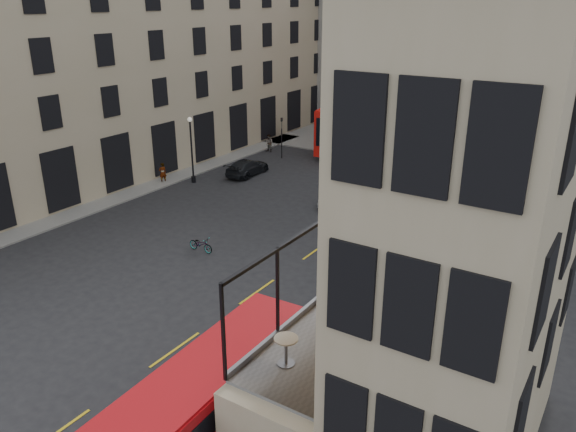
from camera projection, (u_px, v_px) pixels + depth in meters
The scene contains 31 objects.
ground at pixel (211, 365), 23.01m from camera, with size 140.00×140.00×0.00m, color black.
host_building_main at pixel (481, 247), 15.14m from camera, with size 7.26×11.40×15.10m.
host_frontage at pixel (356, 373), 18.90m from camera, with size 3.00×11.00×4.50m, color #BCAB8D.
cafe_floor at pixel (360, 314), 18.07m from camera, with size 3.00×10.00×0.10m, color slate.
building_left at pixel (114, 30), 48.11m from camera, with size 14.60×50.60×22.00m.
gateway at pixel (463, 44), 59.66m from camera, with size 35.00×10.60×18.00m.
pavement_far at pixel (413, 148), 55.75m from camera, with size 40.00×12.00×0.12m, color slate.
pavement_left at pixel (93, 191), 43.47m from camera, with size 8.00×48.00×0.12m, color slate.
traffic_light_near at pixel (332, 216), 32.02m from camera, with size 0.16×0.20×3.80m.
traffic_light_far at pixel (282, 133), 51.60m from camera, with size 0.16×0.20×3.80m.
street_lamp_a at pixel (192, 154), 44.80m from camera, with size 0.36×0.36×5.33m.
street_lamp_b at pixel (399, 133), 51.77m from camera, with size 0.36×0.36×5.33m.
bus_near at pixel (198, 421), 16.83m from camera, with size 2.66×9.98×3.95m.
bus_far at pixel (350, 122), 54.92m from camera, with size 3.97×11.91×4.66m.
car_a at pixel (343, 194), 40.58m from camera, with size 1.87×4.64×1.58m, color #A5A6AD.
car_b at pixel (388, 203), 39.07m from camera, with size 1.43×4.09×1.35m, color #AD190A.
car_c at pixel (247, 167), 47.33m from camera, with size 1.88×4.62×1.34m, color black.
bicycle at pixel (201, 244), 33.13m from camera, with size 0.60×1.71×0.90m, color gray.
cyclist at pixel (345, 197), 39.61m from camera, with size 0.67×0.44×1.84m, color #C5DD17.
pedestrian_a at pixel (269, 143), 54.25m from camera, with size 0.84×0.65×1.72m, color gray.
pedestrian_b at pixel (384, 153), 51.07m from camera, with size 1.05×0.61×1.63m, color gray.
pedestrian_c at pixel (399, 150), 51.57m from camera, with size 1.13×0.47×1.94m, color gray.
pedestrian_d at pixel (518, 170), 45.60m from camera, with size 0.93×0.61×1.90m, color gray.
pedestrian_e at pixel (163, 173), 45.27m from camera, with size 0.61×0.40×1.66m, color gray.
cafe_table_near at pixel (286, 347), 15.34m from camera, with size 0.67×0.67×0.84m.
cafe_table_mid at pixel (341, 286), 18.68m from camera, with size 0.60×0.60×0.74m.
cafe_table_far at pixel (379, 251), 21.34m from camera, with size 0.56×0.56×0.70m.
cafe_chair_a at pixel (359, 355), 15.49m from camera, with size 0.48×0.48×0.87m.
cafe_chair_b at pixel (395, 310), 17.67m from camera, with size 0.52×0.52×0.92m.
cafe_chair_c at pixel (380, 310), 17.64m from camera, with size 0.49×0.49×0.94m.
cafe_chair_d at pixel (424, 266), 20.62m from camera, with size 0.44×0.44×0.84m.
Camera 1 is at (13.05, -14.42, 14.09)m, focal length 35.00 mm.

